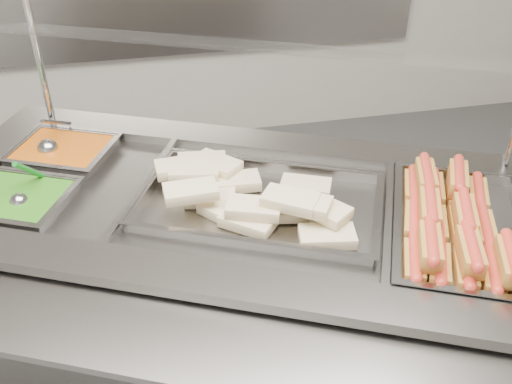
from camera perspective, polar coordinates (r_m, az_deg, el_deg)
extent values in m
cube|color=gray|center=(2.01, -1.45, -11.56)|extent=(1.98, 1.46, 0.89)
cube|color=slate|center=(1.44, -5.09, -8.74)|extent=(1.79, 0.92, 0.03)
cube|color=slate|center=(2.00, 0.78, 4.94)|extent=(1.79, 0.92, 0.03)
cube|color=black|center=(1.78, -1.61, -3.87)|extent=(1.74, 1.22, 0.02)
cube|color=slate|center=(1.67, 13.10, -2.33)|extent=(0.26, 0.54, 0.01)
cube|color=slate|center=(1.79, -11.21, 0.71)|extent=(0.26, 0.54, 0.01)
cube|color=slate|center=(1.36, -7.11, -14.54)|extent=(1.77, 1.00, 0.02)
cylinder|color=silver|center=(2.17, -20.83, 12.05)|extent=(0.02, 0.02, 0.45)
cube|color=silver|center=(1.70, -0.16, 14.41)|extent=(1.65, 0.97, 0.09)
cube|color=#B7540A|center=(2.07, -18.61, 3.22)|extent=(0.35, 0.32, 0.09)
cube|color=#166610|center=(1.86, -22.80, -1.41)|extent=(0.35, 0.32, 0.09)
cube|color=#9F6521|center=(1.54, 15.49, -7.00)|extent=(0.11, 0.16, 0.05)
cylinder|color=red|center=(1.53, 15.62, -6.33)|extent=(0.10, 0.17, 0.03)
cube|color=#9F6521|center=(1.68, 15.45, -2.99)|extent=(0.11, 0.16, 0.05)
cylinder|color=red|center=(1.67, 15.56, -2.43)|extent=(0.10, 0.16, 0.03)
cube|color=#9F6521|center=(1.83, 15.40, 0.26)|extent=(0.11, 0.16, 0.05)
cylinder|color=red|center=(1.82, 15.51, 0.86)|extent=(0.10, 0.17, 0.03)
cube|color=#9F6521|center=(1.55, 17.82, -7.23)|extent=(0.12, 0.16, 0.05)
cylinder|color=red|center=(1.54, 17.96, -6.58)|extent=(0.10, 0.16, 0.03)
cube|color=#9F6521|center=(1.69, 17.55, -3.34)|extent=(0.11, 0.16, 0.05)
cylinder|color=red|center=(1.68, 17.69, -2.68)|extent=(0.10, 0.17, 0.03)
cube|color=#9F6521|center=(1.83, 17.36, 0.07)|extent=(0.11, 0.16, 0.05)
cylinder|color=red|center=(1.82, 17.47, 0.61)|extent=(0.10, 0.17, 0.03)
cube|color=#9F6521|center=(1.56, 20.15, -7.48)|extent=(0.11, 0.16, 0.05)
cylinder|color=red|center=(1.55, 20.32, -6.83)|extent=(0.10, 0.17, 0.03)
cube|color=#9F6521|center=(1.70, 19.70, -3.51)|extent=(0.11, 0.16, 0.05)
cylinder|color=red|center=(1.69, 19.84, -2.93)|extent=(0.09, 0.17, 0.03)
cube|color=#9F6521|center=(1.84, 19.30, -0.26)|extent=(0.11, 0.16, 0.05)
cylinder|color=red|center=(1.83, 19.45, 0.37)|extent=(0.10, 0.17, 0.03)
cube|color=#9F6521|center=(1.57, 22.46, -7.68)|extent=(0.11, 0.16, 0.05)
cylinder|color=red|center=(1.56, 22.64, -7.06)|extent=(0.10, 0.17, 0.03)
cube|color=#9F6521|center=(1.71, 21.82, -3.72)|extent=(0.11, 0.16, 0.05)
cylinder|color=red|center=(1.70, 21.97, -3.17)|extent=(0.09, 0.17, 0.03)
cube|color=#9F6521|center=(1.86, 21.26, -0.46)|extent=(0.12, 0.16, 0.05)
cylinder|color=red|center=(1.84, 21.40, 0.12)|extent=(0.10, 0.16, 0.03)
cube|color=#9F6521|center=(1.52, 17.00, -5.26)|extent=(0.11, 0.16, 0.05)
cylinder|color=red|center=(1.51, 17.15, -4.60)|extent=(0.09, 0.17, 0.03)
cube|color=#9F6521|center=(1.66, 16.96, -1.70)|extent=(0.11, 0.16, 0.05)
cylinder|color=red|center=(1.64, 17.09, -1.07)|extent=(0.10, 0.17, 0.03)
cube|color=#9F6521|center=(1.80, 16.62, 1.39)|extent=(0.10, 0.16, 0.05)
cylinder|color=red|center=(1.78, 16.73, 2.00)|extent=(0.09, 0.17, 0.03)
cube|color=#9F6521|center=(1.54, 20.61, -5.63)|extent=(0.10, 0.16, 0.05)
cylinder|color=red|center=(1.53, 20.78, -4.98)|extent=(0.09, 0.17, 0.03)
cube|color=#9F6521|center=(1.66, 20.16, -2.25)|extent=(0.11, 0.16, 0.05)
cylinder|color=red|center=(1.65, 20.31, -1.63)|extent=(0.09, 0.17, 0.03)
cube|color=#9F6521|center=(1.82, 19.53, 1.21)|extent=(0.12, 0.16, 0.05)
cylinder|color=red|center=(1.81, 19.67, 1.80)|extent=(0.11, 0.16, 0.03)
cube|color=#9F6521|center=(1.54, 24.02, -6.43)|extent=(0.11, 0.16, 0.05)
cylinder|color=red|center=(1.53, 24.22, -5.79)|extent=(0.10, 0.17, 0.03)
cube|color=tan|center=(1.65, 2.61, -1.87)|extent=(0.16, 0.11, 0.03)
cube|color=tan|center=(1.76, 4.99, 0.54)|extent=(0.17, 0.14, 0.03)
cube|color=tan|center=(1.65, -2.96, -2.00)|extent=(0.16, 0.17, 0.03)
cube|color=tan|center=(1.57, 7.14, -4.43)|extent=(0.16, 0.11, 0.03)
cube|color=tan|center=(1.77, -2.07, 1.02)|extent=(0.16, 0.09, 0.03)
cube|color=tan|center=(1.72, -4.61, -0.40)|extent=(0.16, 0.11, 0.03)
cube|color=tan|center=(1.68, -3.06, -1.33)|extent=(0.18, 0.15, 0.03)
cube|color=tan|center=(1.61, -0.85, -2.93)|extent=(0.17, 0.16, 0.03)
cube|color=tan|center=(1.81, -7.60, 2.47)|extent=(0.16, 0.10, 0.03)
cube|color=tan|center=(1.81, -4.00, 2.79)|extent=(0.17, 0.17, 0.03)
cube|color=tan|center=(1.61, 6.67, -1.71)|extent=(0.16, 0.17, 0.03)
cube|color=tan|center=(1.78, -6.19, 2.03)|extent=(0.17, 0.11, 0.03)
cube|color=tan|center=(1.60, -0.23, -1.63)|extent=(0.17, 0.13, 0.03)
cube|color=tan|center=(1.83, -5.45, 2.99)|extent=(0.16, 0.11, 0.03)
cube|color=tan|center=(1.59, 4.71, -1.16)|extent=(0.18, 0.15, 0.03)
cube|color=tan|center=(1.64, -6.55, 0.05)|extent=(0.16, 0.09, 0.03)
cube|color=tan|center=(1.59, 3.45, -0.85)|extent=(0.17, 0.16, 0.03)
sphere|color=#A2A2A7|center=(2.05, -20.07, 4.03)|extent=(0.07, 0.07, 0.07)
cylinder|color=#A2A2A7|center=(2.09, -19.32, 6.60)|extent=(0.08, 0.16, 0.10)
sphere|color=#A2A2A7|center=(1.82, -22.58, -0.96)|extent=(0.06, 0.06, 0.06)
cylinder|color=#157621|center=(1.84, -21.70, 2.02)|extent=(0.07, 0.12, 0.13)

